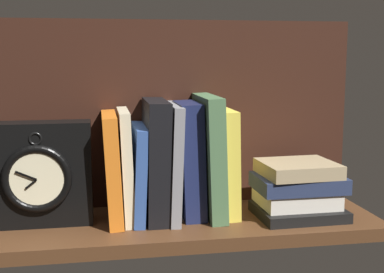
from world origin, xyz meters
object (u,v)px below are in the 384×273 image
object	(u,v)px
book_gray_chess	(173,161)
book_navy_bierce	(190,160)
book_orange_pandolfini	(112,167)
book_green_romantic	(209,156)
framed_clock	(39,174)
book_black_skeptic	(156,159)
book_yellow_seinlanguage	(226,162)
book_cream_twain	(126,165)
book_stack_side	(298,190)
book_blue_modern	(138,172)

from	to	relation	value
book_gray_chess	book_navy_bierce	world-z (taller)	book_navy_bierce
book_orange_pandolfini	book_gray_chess	world-z (taller)	book_gray_chess
book_green_romantic	framed_clock	distance (cm)	32.55
book_black_skeptic	book_yellow_seinlanguage	bearing A→B (deg)	0.00
book_yellow_seinlanguage	book_navy_bierce	bearing A→B (deg)	180.00
book_black_skeptic	framed_clock	xyz separation A→B (cm)	(-21.82, -0.98, -1.81)
book_cream_twain	book_stack_side	distance (cm)	33.96
book_orange_pandolfini	framed_clock	bearing A→B (deg)	-175.83
book_gray_chess	book_green_romantic	xyz separation A→B (cm)	(7.32, 0.00, 0.77)
book_black_skeptic	book_navy_bierce	bearing A→B (deg)	0.00
book_orange_pandolfini	book_green_romantic	xyz separation A→B (cm)	(18.98, 0.00, 1.58)
book_orange_pandolfini	book_stack_side	size ratio (longest dim) A/B	1.21
book_navy_bierce	book_green_romantic	distance (cm)	4.03
book_blue_modern	book_orange_pandolfini	bearing A→B (deg)	180.00
book_black_skeptic	book_stack_side	world-z (taller)	book_black_skeptic
book_cream_twain	book_blue_modern	size ratio (longest dim) A/B	1.17
book_orange_pandolfini	book_blue_modern	bearing A→B (deg)	0.00
book_navy_bierce	book_yellow_seinlanguage	bearing A→B (deg)	-0.00
framed_clock	book_stack_side	world-z (taller)	framed_clock
book_orange_pandolfini	book_stack_side	world-z (taller)	book_orange_pandolfini
book_orange_pandolfini	book_yellow_seinlanguage	distance (cm)	22.25
book_gray_chess	book_navy_bierce	bearing A→B (deg)	0.00
book_orange_pandolfini	book_gray_chess	xyz separation A→B (cm)	(11.66, 0.00, 0.81)
book_orange_pandolfini	book_green_romantic	world-z (taller)	book_green_romantic
book_blue_modern	book_navy_bierce	distance (cm)	10.31
book_blue_modern	framed_clock	world-z (taller)	framed_clock
book_black_skeptic	framed_clock	distance (cm)	21.92
book_black_skeptic	book_green_romantic	distance (cm)	10.65
book_stack_side	book_cream_twain	bearing A→B (deg)	172.97
book_yellow_seinlanguage	book_blue_modern	bearing A→B (deg)	180.00
book_blue_modern	book_gray_chess	distance (cm)	7.04
book_navy_bierce	book_gray_chess	bearing A→B (deg)	-180.00
book_yellow_seinlanguage	book_stack_side	size ratio (longest dim) A/B	1.24
book_green_romantic	book_blue_modern	bearing A→B (deg)	180.00
book_orange_pandolfini	book_gray_chess	size ratio (longest dim) A/B	0.93
book_orange_pandolfini	book_navy_bierce	size ratio (longest dim) A/B	0.92
book_green_romantic	framed_clock	size ratio (longest dim) A/B	1.22
book_navy_bierce	book_yellow_seinlanguage	distance (cm)	7.29
book_yellow_seinlanguage	framed_clock	xyz separation A→B (cm)	(-35.74, -0.98, -0.83)
book_black_skeptic	book_gray_chess	size ratio (longest dim) A/B	1.04
book_gray_chess	framed_clock	bearing A→B (deg)	-177.76
book_gray_chess	book_yellow_seinlanguage	bearing A→B (deg)	0.00
book_green_romantic	book_stack_side	bearing A→B (deg)	-13.65
book_cream_twain	book_stack_side	world-z (taller)	book_cream_twain
book_stack_side	book_blue_modern	bearing A→B (deg)	172.45
book_blue_modern	book_navy_bierce	bearing A→B (deg)	0.00
book_black_skeptic	book_stack_side	xyz separation A→B (cm)	(27.54, -4.10, -6.23)
book_blue_modern	book_black_skeptic	distance (cm)	4.18
book_orange_pandolfini	book_cream_twain	world-z (taller)	book_cream_twain
book_gray_chess	book_stack_side	xyz separation A→B (cm)	(24.21, -4.10, -5.83)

